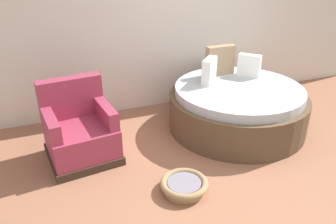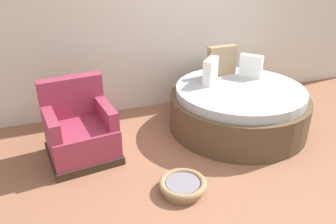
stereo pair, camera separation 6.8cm
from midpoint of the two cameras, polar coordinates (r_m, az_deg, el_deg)
The scene contains 5 objects.
ground_plane at distance 3.86m, azimuth 10.97°, elevation -11.34°, with size 8.00×8.00×0.02m, color #936047.
back_wall at distance 5.19m, azimuth -1.14°, elevation 16.32°, with size 8.00×0.12×2.85m, color silver.
round_daybed at distance 4.79m, azimuth 11.33°, elevation 0.92°, with size 1.92×1.92×1.05m.
red_armchair at distance 4.15m, azimuth -15.36°, elevation -3.35°, with size 0.89×0.89×0.94m.
pet_basket at distance 3.59m, azimuth 2.25°, elevation -12.44°, with size 0.51×0.51×0.13m.
Camera 1 is at (-1.79, -2.53, 2.31)m, focal length 35.50 mm.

